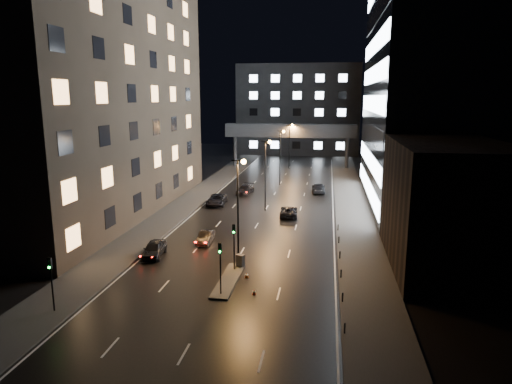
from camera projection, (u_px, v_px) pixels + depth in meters
ground at (275, 193)px, 77.40m from camera, size 160.00×160.00×0.00m
sidewalk_left at (195, 197)px, 74.47m from camera, size 5.00×110.00×0.15m
sidewalk_right at (351, 202)px, 70.64m from camera, size 5.00×110.00×0.15m
building_left at (96, 67)px, 61.29m from camera, size 15.00×48.00×40.00m
building_right_low at (447, 205)px, 43.15m from camera, size 10.00×18.00×12.00m
building_right_glass at (447, 51)px, 65.11m from camera, size 20.00×36.00×45.00m
building_far at (299, 110)px, 130.93m from camera, size 34.00×14.00×25.00m
skybridge at (290, 131)px, 104.70m from camera, size 30.00×3.00×10.00m
median_island at (229, 280)px, 40.60m from camera, size 1.60×8.00×0.15m
traffic_signal_near at (234, 239)px, 42.40m from camera, size 0.28×0.34×4.40m
traffic_signal_far at (220, 260)px, 37.08m from camera, size 0.28×0.34×4.40m
traffic_signal_corner at (51, 276)px, 34.08m from camera, size 0.28×0.34×4.40m
bollard_row at (340, 264)px, 43.36m from camera, size 0.12×25.12×0.90m
streetlight_near at (239, 196)px, 45.11m from camera, size 1.45×0.50×10.15m
streetlight_mid_a at (266, 166)px, 64.45m from camera, size 1.45×0.50×10.15m
streetlight_mid_b at (281, 150)px, 83.79m from camera, size 1.45×0.50×10.15m
streetlight_far at (290, 140)px, 103.12m from camera, size 1.45×0.50×10.15m
car_away_a at (154, 249)px, 46.71m from camera, size 2.42×4.87×1.59m
car_away_b at (206, 237)px, 51.11m from camera, size 1.55×4.07×1.32m
car_away_c at (217, 200)px, 69.05m from camera, size 2.99×5.84×1.58m
car_away_d at (245, 190)px, 76.94m from camera, size 2.68×5.37×1.50m
car_toward_a at (289, 211)px, 62.52m from camera, size 2.59×5.13×1.39m
car_toward_b at (318, 188)px, 78.09m from camera, size 2.43×5.50×1.57m
utility_cabinet at (240, 260)px, 43.75m from camera, size 0.86×0.74×1.13m
cone_a at (247, 275)px, 41.31m from camera, size 0.45×0.45×0.47m
cone_b at (254, 292)px, 37.78m from camera, size 0.39×0.39×0.44m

